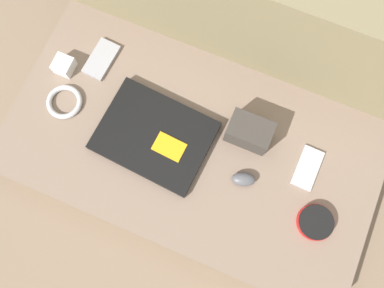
{
  "coord_description": "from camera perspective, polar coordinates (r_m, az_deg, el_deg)",
  "views": [
    {
      "loc": [
        0.1,
        -0.23,
        1.22
      ],
      "look_at": [
        0.0,
        0.0,
        0.15
      ],
      "focal_mm": 35.0,
      "sensor_mm": 36.0,
      "label": 1
    }
  ],
  "objects": [
    {
      "name": "laptop",
      "position": [
        1.12,
        -5.72,
        1.22
      ],
      "size": [
        0.34,
        0.27,
        0.03
      ],
      "rotation": [
        0.0,
        0.0,
        -0.07
      ],
      "color": "black",
      "rests_on": "couch_seat"
    },
    {
      "name": "speaker_puck",
      "position": [
        1.14,
        18.3,
        -11.24
      ],
      "size": [
        0.1,
        0.1,
        0.03
      ],
      "color": "red",
      "rests_on": "couch_seat"
    },
    {
      "name": "camera_pouch",
      "position": [
        1.1,
        8.7,
        1.81
      ],
      "size": [
        0.13,
        0.08,
        0.09
      ],
      "color": "#38332D",
      "rests_on": "couch_seat"
    },
    {
      "name": "charger_brick",
      "position": [
        1.25,
        -18.94,
        11.27
      ],
      "size": [
        0.06,
        0.06,
        0.04
      ],
      "color": "silver",
      "rests_on": "couch_seat"
    },
    {
      "name": "cable_coil",
      "position": [
        1.21,
        -18.87,
        6.1
      ],
      "size": [
        0.11,
        0.11,
        0.02
      ],
      "color": "#B2B2B7",
      "rests_on": "couch_seat"
    },
    {
      "name": "phone_black",
      "position": [
        1.24,
        -13.64,
        12.45
      ],
      "size": [
        0.08,
        0.13,
        0.01
      ],
      "rotation": [
        0.0,
        0.0,
        -0.07
      ],
      "color": "#99999E",
      "rests_on": "couch_seat"
    },
    {
      "name": "computer_mouse",
      "position": [
        1.1,
        7.87,
        -5.32
      ],
      "size": [
        0.08,
        0.06,
        0.03
      ],
      "rotation": [
        0.0,
        0.0,
        0.32
      ],
      "color": "#4C4C51",
      "rests_on": "couch_seat"
    },
    {
      "name": "couch_backrest",
      "position": [
        1.17,
        8.08,
        18.97
      ],
      "size": [
        1.12,
        0.2,
        0.49
      ],
      "color": "#756B4C",
      "rests_on": "ground_plane"
    },
    {
      "name": "couch_seat",
      "position": [
        1.18,
        -0.0,
        -0.94
      ],
      "size": [
        1.12,
        0.6,
        0.13
      ],
      "color": "#7A6656",
      "rests_on": "ground_plane"
    },
    {
      "name": "phone_silver",
      "position": [
        1.15,
        17.18,
        -3.52
      ],
      "size": [
        0.07,
        0.13,
        0.01
      ],
      "rotation": [
        0.0,
        0.0,
        -0.03
      ],
      "color": "#B7B7BC",
      "rests_on": "couch_seat"
    },
    {
      "name": "ground_plane",
      "position": [
        1.25,
        -0.0,
        -1.57
      ],
      "size": [
        8.0,
        8.0,
        0.0
      ],
      "primitive_type": "plane",
      "color": "#7A6651"
    }
  ]
}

